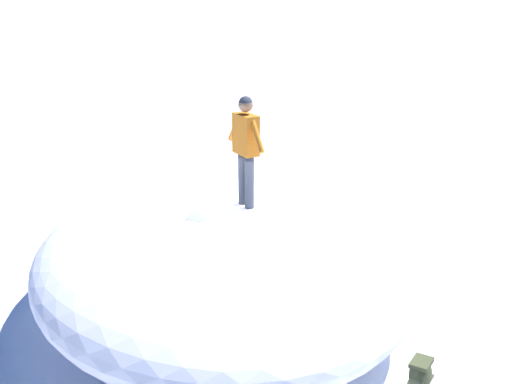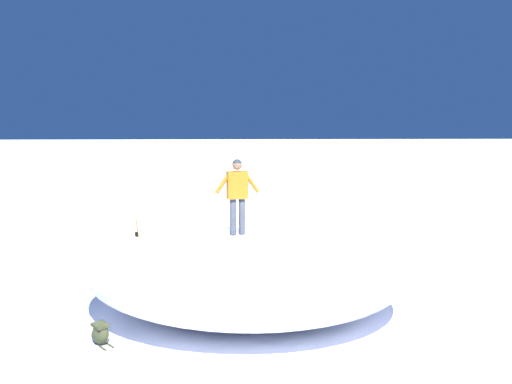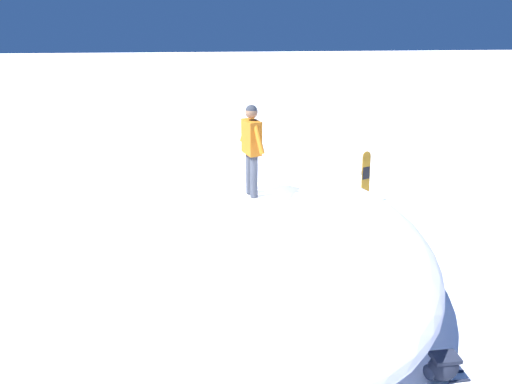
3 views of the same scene
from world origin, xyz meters
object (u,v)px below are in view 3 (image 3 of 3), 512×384
at_px(snowboarder_standing, 252,143).
at_px(snowboard_primary_upright, 365,178).
at_px(backpack_far, 176,217).
at_px(backpack_near, 442,367).

height_order(snowboarder_standing, snowboard_primary_upright, snowboarder_standing).
bearing_deg(backpack_far, snowboarder_standing, -60.39).
xyz_separation_m(snowboarder_standing, backpack_far, (-1.51, 2.65, -2.55)).
distance_m(snowboarder_standing, backpack_far, 3.97).
bearing_deg(backpack_far, snowboard_primary_upright, 2.13).
relative_size(snowboard_primary_upright, backpack_far, 2.80).
relative_size(snowboard_primary_upright, backpack_near, 2.36).
height_order(snowboard_primary_upright, backpack_far, snowboard_primary_upright).
bearing_deg(snowboarder_standing, backpack_far, 119.61).
xyz_separation_m(snowboarder_standing, backpack_near, (2.15, -2.97, -2.53)).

